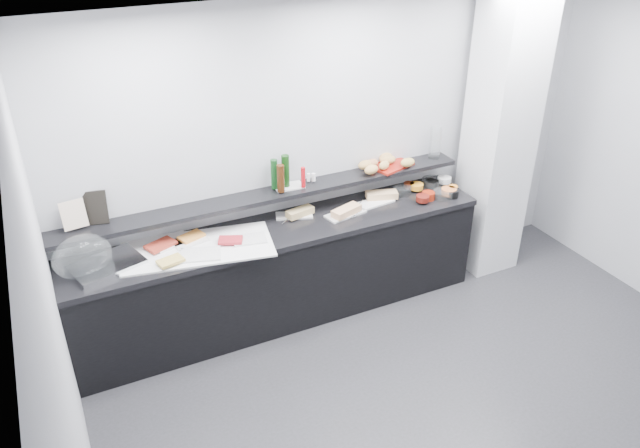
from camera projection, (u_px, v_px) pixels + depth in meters
name	position (u px, v px, depth m)	size (l,w,h in m)	color
ground	(460.00, 416.00, 4.59)	(5.00, 5.00, 0.00)	#2D2D30
back_wall	(339.00, 151.00, 5.50)	(5.00, 0.02, 2.70)	#ADAFB4
ceiling	(517.00, 45.00, 3.27)	(5.00, 5.00, 0.00)	white
column	(499.00, 137.00, 5.80)	(0.50, 0.50, 2.70)	silver
buffet_cabinet	(282.00, 275.00, 5.45)	(3.60, 0.60, 0.85)	black
counter_top	(280.00, 230.00, 5.23)	(3.62, 0.62, 0.05)	black
wall_shelf	(271.00, 195.00, 5.25)	(3.60, 0.25, 0.04)	black
cloche_base	(107.00, 265.00, 4.68)	(0.51, 0.34, 0.04)	silver
cloche_dome	(82.00, 257.00, 4.59)	(0.44, 0.29, 0.34)	white
linen_runner	(197.00, 248.00, 4.93)	(1.18, 0.56, 0.01)	white
platter_meat_a	(172.00, 241.00, 4.98)	(0.31, 0.21, 0.01)	white
food_meat_a	(161.00, 245.00, 4.90)	(0.23, 0.14, 0.02)	maroon
platter_salmon	(190.00, 241.00, 4.99)	(0.27, 0.18, 0.01)	white
food_salmon	(191.00, 236.00, 5.01)	(0.20, 0.13, 0.02)	orange
platter_cheese	(201.00, 254.00, 4.81)	(0.31, 0.20, 0.01)	silver
food_cheese	(171.00, 261.00, 4.70)	(0.19, 0.12, 0.02)	gold
platter_meat_b	(250.00, 239.00, 5.01)	(0.26, 0.18, 0.01)	silver
food_meat_b	(230.00, 240.00, 4.96)	(0.19, 0.12, 0.02)	maroon
sandwich_plate_left	(294.00, 215.00, 5.40)	(0.32, 0.14, 0.01)	silver
sandwich_food_left	(300.00, 212.00, 5.37)	(0.25, 0.09, 0.06)	tan
tongs_left	(287.00, 220.00, 5.30)	(0.01, 0.01, 0.16)	#BBBDC2
sandwich_plate_mid	(345.00, 214.00, 5.42)	(0.36, 0.16, 0.01)	silver
sandwich_food_mid	(346.00, 211.00, 5.39)	(0.28, 0.11, 0.06)	tan
tongs_mid	(356.00, 214.00, 5.39)	(0.01, 0.01, 0.16)	silver
sandwich_plate_right	(375.00, 202.00, 5.61)	(0.35, 0.15, 0.01)	white
sandwich_food_right	(382.00, 195.00, 5.66)	(0.28, 0.11, 0.06)	tan
tongs_right	(359.00, 204.00, 5.56)	(0.01, 0.01, 0.16)	silver
bowl_glass_fruit	(402.00, 190.00, 5.76)	(0.17, 0.17, 0.07)	white
fill_glass_fruit	(416.00, 186.00, 5.81)	(0.13, 0.13, 0.05)	orange
bowl_black_jam	(432.00, 184.00, 5.88)	(0.12, 0.12, 0.07)	black
fill_black_jam	(409.00, 185.00, 5.83)	(0.10, 0.10, 0.05)	#5C1F0D
bowl_glass_cream	(433.00, 182.00, 5.91)	(0.20, 0.20, 0.07)	silver
fill_glass_cream	(444.00, 180.00, 5.94)	(0.13, 0.13, 0.05)	white
bowl_red_jam	(428.00, 196.00, 5.66)	(0.12, 0.12, 0.07)	maroon
fill_red_jam	(423.00, 198.00, 5.59)	(0.12, 0.12, 0.05)	#58130C
bowl_glass_salmon	(443.00, 195.00, 5.69)	(0.18, 0.18, 0.07)	white
fill_glass_salmon	(449.00, 191.00, 5.72)	(0.14, 0.14, 0.05)	orange
bowl_black_fruit	(452.00, 193.00, 5.71)	(0.13, 0.13, 0.07)	black
fill_black_fruit	(453.00, 188.00, 5.77)	(0.09, 0.09, 0.05)	orange
framed_print	(90.00, 208.00, 4.71)	(0.25, 0.02, 0.26)	black
print_art	(74.00, 215.00, 4.62)	(0.18, 0.00, 0.22)	beige
condiment_tray	(289.00, 186.00, 5.33)	(0.25, 0.15, 0.01)	white
bottle_green_a	(274.00, 174.00, 5.22)	(0.06, 0.06, 0.26)	#0F3714
bottle_brown	(281.00, 178.00, 5.17)	(0.06, 0.06, 0.24)	#351A09
bottle_green_b	(285.00, 171.00, 5.26)	(0.07, 0.07, 0.28)	#10330E
bottle_hot	(303.00, 177.00, 5.26)	(0.04, 0.04, 0.18)	red
shaker_salt	(309.00, 177.00, 5.39)	(0.03, 0.03, 0.07)	white
shaker_pepper	(314.00, 177.00, 5.39)	(0.04, 0.04, 0.07)	white
bread_tray	(390.00, 165.00, 5.71)	(0.38, 0.26, 0.02)	maroon
bread_roll_nw	(372.00, 163.00, 5.62)	(0.13, 0.08, 0.08)	#B37144
bread_roll_n	(386.00, 157.00, 5.74)	(0.15, 0.09, 0.08)	#B98846
bread_roll_ne	(388.00, 159.00, 5.69)	(0.14, 0.09, 0.08)	#B08443
bread_roll_sw	(371.00, 169.00, 5.50)	(0.14, 0.09, 0.08)	tan
bread_roll_s	(384.00, 165.00, 5.58)	(0.12, 0.08, 0.08)	tan
bread_roll_se	(408.00, 162.00, 5.64)	(0.14, 0.09, 0.08)	#B19243
bread_roll_midw	(366.00, 165.00, 5.59)	(0.15, 0.10, 0.08)	#AD8142
bread_roll_mide	(388.00, 160.00, 5.69)	(0.15, 0.10, 0.08)	#B08543
carafe	(435.00, 143.00, 5.81)	(0.11, 0.11, 0.30)	silver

